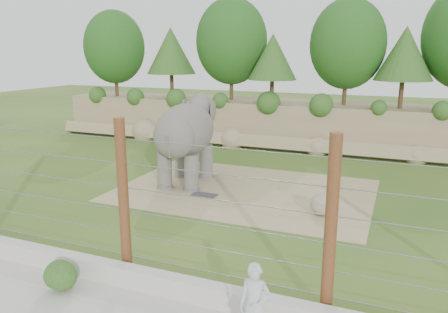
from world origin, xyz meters
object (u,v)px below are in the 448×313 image
at_px(barrier_fence, 123,199).
at_px(zookeeper, 254,305).
at_px(elephant, 186,143).
at_px(stone_ball, 321,204).

bearing_deg(barrier_fence, zookeeper, -20.08).
relative_size(elephant, barrier_fence, 0.22).
bearing_deg(barrier_fence, elephant, 105.92).
bearing_deg(stone_ball, zookeeper, -89.95).
bearing_deg(elephant, barrier_fence, -80.24).
height_order(elephant, zookeeper, elephant).
bearing_deg(barrier_fence, stone_ball, 56.79).
distance_m(elephant, barrier_fence, 7.79).
height_order(elephant, barrier_fence, barrier_fence).
distance_m(stone_ball, zookeeper, 7.32).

